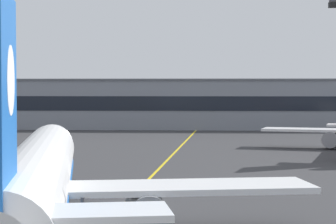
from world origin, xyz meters
TOP-DOWN VIEW (x-y plane):
  - taxiway_centreline at (0.00, 30.00)m, footprint 10.26×179.74m
  - airliner_foreground at (-4.03, 12.59)m, footprint 32.35×41.35m
  - safety_cone_by_nose_gear at (-3.40, 28.48)m, footprint 0.44×0.44m
  - terminal_building at (0.32, 113.98)m, footprint 138.62×12.40m

SIDE VIEW (x-z plane):
  - taxiway_centreline at x=0.00m, z-range 0.00..0.01m
  - safety_cone_by_nose_gear at x=-3.40m, z-range -0.02..0.53m
  - airliner_foreground at x=-4.03m, z-range -2.46..9.19m
  - terminal_building at x=0.32m, z-range 0.01..10.03m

